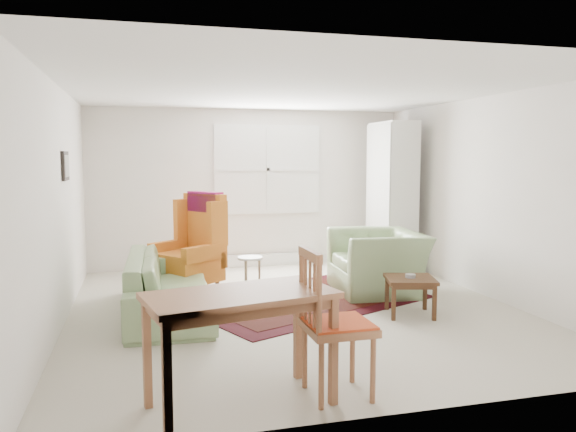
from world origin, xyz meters
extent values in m
cube|color=#BBB29F|center=(0.00, 0.00, 0.00)|extent=(5.00, 5.50, 0.01)
cube|color=white|center=(0.00, 0.00, 2.50)|extent=(5.00, 5.50, 0.01)
cube|color=silver|center=(0.00, 2.75, 1.25)|extent=(5.00, 0.04, 2.50)
cube|color=silver|center=(0.00, -2.75, 1.25)|extent=(5.00, 0.04, 2.50)
cube|color=silver|center=(-2.50, 0.00, 1.25)|extent=(0.04, 5.50, 2.50)
cube|color=silver|center=(2.50, 0.00, 1.25)|extent=(0.04, 5.50, 2.50)
cube|color=white|center=(0.30, 2.73, 1.55)|extent=(1.72, 0.06, 1.42)
cube|color=white|center=(0.30, 2.73, 1.55)|extent=(1.60, 0.02, 1.30)
cube|color=silver|center=(0.30, 2.67, 0.09)|extent=(1.60, 0.12, 0.18)
cube|color=black|center=(-2.48, 0.50, 1.65)|extent=(0.03, 0.42, 0.32)
cube|color=tan|center=(-2.46, 0.50, 1.65)|extent=(0.01, 0.34, 0.24)
imported|color=#7E9A66|center=(-1.41, 0.22, 0.46)|extent=(0.98, 2.31, 0.92)
imported|color=#7E9A66|center=(1.26, 0.53, 0.47)|extent=(1.15, 1.30, 0.95)
camera|label=1|loc=(-1.69, -6.10, 1.75)|focal=35.00mm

